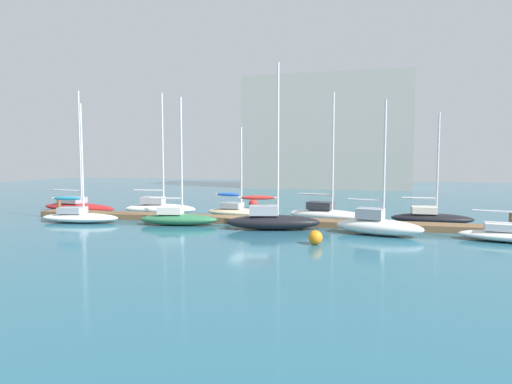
# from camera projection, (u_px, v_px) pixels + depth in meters

# --- Properties ---
(ground_plane) EXTENTS (120.00, 120.00, 0.00)m
(ground_plane) POSITION_uv_depth(u_px,v_px,m) (249.00, 223.00, 29.51)
(ground_plane) COLOR #286075
(dock_pier) EXTENTS (32.75, 1.73, 0.40)m
(dock_pier) POSITION_uv_depth(u_px,v_px,m) (249.00, 220.00, 29.50)
(dock_pier) COLOR brown
(dock_pier) RESTS_ON ground_plane
(dock_piling_near_end) EXTENTS (0.28, 0.28, 1.43)m
(dock_piling_near_end) POSITION_uv_depth(u_px,v_px,m) (59.00, 205.00, 34.24)
(dock_piling_near_end) COLOR brown
(dock_piling_near_end) RESTS_ON ground_plane
(dock_piling_far_end) EXTENTS (0.28, 0.28, 1.43)m
(dock_piling_far_end) POSITION_uv_depth(u_px,v_px,m) (511.00, 223.00, 24.67)
(dock_piling_far_end) COLOR brown
(dock_piling_far_end) RESTS_ON ground_plane
(sailboat_0) EXTENTS (7.42, 2.84, 9.97)m
(sailboat_0) POSITION_uv_depth(u_px,v_px,m) (78.00, 206.00, 35.76)
(sailboat_0) COLOR #B21E1E
(sailboat_0) RESTS_ON ground_plane
(sailboat_1) EXTENTS (5.69, 2.61, 8.19)m
(sailboat_1) POSITION_uv_depth(u_px,v_px,m) (79.00, 215.00, 29.81)
(sailboat_1) COLOR white
(sailboat_1) RESTS_ON ground_plane
(sailboat_2) EXTENTS (5.94, 2.63, 9.56)m
(sailboat_2) POSITION_uv_depth(u_px,v_px,m) (159.00, 207.00, 34.01)
(sailboat_2) COLOR white
(sailboat_2) RESTS_ON ground_plane
(sailboat_3) EXTENTS (5.43, 2.40, 8.46)m
(sailboat_3) POSITION_uv_depth(u_px,v_px,m) (178.00, 217.00, 28.63)
(sailboat_3) COLOR #2D7047
(sailboat_3) RESTS_ON ground_plane
(sailboat_4) EXTENTS (5.27, 2.19, 6.80)m
(sailboat_4) POSITION_uv_depth(u_px,v_px,m) (237.00, 210.00, 32.74)
(sailboat_4) COLOR beige
(sailboat_4) RESTS_ON ground_plane
(sailboat_5) EXTENTS (6.09, 2.94, 10.30)m
(sailboat_5) POSITION_uv_depth(u_px,v_px,m) (272.00, 219.00, 26.77)
(sailboat_5) COLOR black
(sailboat_5) RESTS_ON ground_plane
(sailboat_6) EXTENTS (6.11, 2.94, 9.02)m
(sailboat_6) POSITION_uv_depth(u_px,v_px,m) (327.00, 213.00, 30.46)
(sailboat_6) COLOR white
(sailboat_6) RESTS_ON ground_plane
(sailboat_7) EXTENTS (5.26, 2.74, 7.77)m
(sailboat_7) POSITION_uv_depth(u_px,v_px,m) (378.00, 225.00, 24.87)
(sailboat_7) COLOR white
(sailboat_7) RESTS_ON ground_plane
(sailboat_8) EXTENTS (5.39, 1.88, 7.55)m
(sailboat_8) POSITION_uv_depth(u_px,v_px,m) (431.00, 217.00, 29.14)
(sailboat_8) COLOR black
(sailboat_8) RESTS_ON ground_plane
(sailboat_9) EXTENTS (5.38, 2.51, 8.80)m
(sailboat_9) POSITION_uv_depth(u_px,v_px,m) (510.00, 233.00, 22.83)
(sailboat_9) COLOR white
(sailboat_9) RESTS_ON ground_plane
(mooring_buoy_red) EXTENTS (0.77, 0.77, 0.77)m
(mooring_buoy_red) POSITION_uv_depth(u_px,v_px,m) (253.00, 204.00, 38.59)
(mooring_buoy_red) COLOR red
(mooring_buoy_red) RESTS_ON ground_plane
(mooring_buoy_orange) EXTENTS (0.74, 0.74, 0.74)m
(mooring_buoy_orange) POSITION_uv_depth(u_px,v_px,m) (315.00, 237.00, 22.10)
(mooring_buoy_orange) COLOR orange
(mooring_buoy_orange) RESTS_ON ground_plane
(harbor_building_distant) EXTENTS (24.40, 10.72, 16.66)m
(harbor_building_distant) POSITION_uv_depth(u_px,v_px,m) (327.00, 133.00, 66.04)
(harbor_building_distant) COLOR #ADA89E
(harbor_building_distant) RESTS_ON ground_plane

